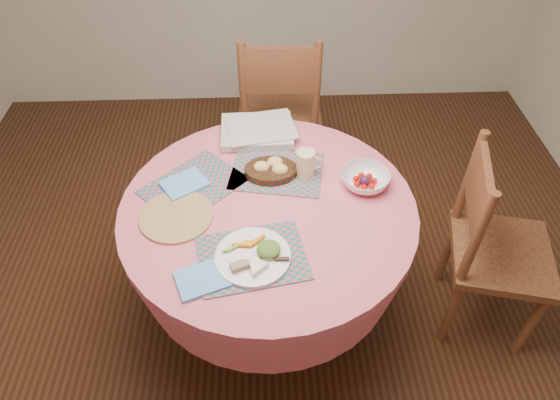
{
  "coord_description": "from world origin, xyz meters",
  "views": [
    {
      "loc": [
        -0.01,
        -1.47,
        2.21
      ],
      "look_at": [
        0.05,
        0.0,
        0.78
      ],
      "focal_mm": 32.0,
      "sensor_mm": 36.0,
      "label": 1
    }
  ],
  "objects_px": {
    "chair_right": "(492,245)",
    "chair_back": "(280,108)",
    "latte_mug": "(306,163)",
    "wicker_trivet": "(176,216)",
    "dining_table": "(269,237)",
    "fruit_bowl": "(365,180)",
    "bread_bowl": "(271,169)",
    "dinner_plate": "(255,256)"
  },
  "relations": [
    {
      "from": "chair_right",
      "to": "chair_back",
      "type": "relative_size",
      "value": 0.94
    },
    {
      "from": "chair_right",
      "to": "latte_mug",
      "type": "distance_m",
      "value": 0.91
    },
    {
      "from": "chair_right",
      "to": "wicker_trivet",
      "type": "relative_size",
      "value": 3.27
    },
    {
      "from": "dining_table",
      "to": "chair_back",
      "type": "relative_size",
      "value": 1.19
    },
    {
      "from": "dining_table",
      "to": "fruit_bowl",
      "type": "height_order",
      "value": "fruit_bowl"
    },
    {
      "from": "latte_mug",
      "to": "bread_bowl",
      "type": "bearing_deg",
      "value": 176.51
    },
    {
      "from": "chair_right",
      "to": "dinner_plate",
      "type": "bearing_deg",
      "value": 115.75
    },
    {
      "from": "chair_back",
      "to": "wicker_trivet",
      "type": "distance_m",
      "value": 1.19
    },
    {
      "from": "chair_right",
      "to": "chair_back",
      "type": "distance_m",
      "value": 1.4
    },
    {
      "from": "dining_table",
      "to": "latte_mug",
      "type": "relative_size",
      "value": 10.12
    },
    {
      "from": "dining_table",
      "to": "chair_right",
      "type": "distance_m",
      "value": 1.0
    },
    {
      "from": "wicker_trivet",
      "to": "latte_mug",
      "type": "bearing_deg",
      "value": 23.53
    },
    {
      "from": "dinner_plate",
      "to": "bread_bowl",
      "type": "xyz_separation_m",
      "value": [
        0.07,
        0.48,
        0.01
      ]
    },
    {
      "from": "dining_table",
      "to": "fruit_bowl",
      "type": "distance_m",
      "value": 0.49
    },
    {
      "from": "wicker_trivet",
      "to": "bread_bowl",
      "type": "distance_m",
      "value": 0.46
    },
    {
      "from": "chair_right",
      "to": "wicker_trivet",
      "type": "distance_m",
      "value": 1.39
    },
    {
      "from": "wicker_trivet",
      "to": "bread_bowl",
      "type": "height_order",
      "value": "bread_bowl"
    },
    {
      "from": "dining_table",
      "to": "wicker_trivet",
      "type": "xyz_separation_m",
      "value": [
        -0.37,
        -0.05,
        0.2
      ]
    },
    {
      "from": "dinner_plate",
      "to": "bread_bowl",
      "type": "relative_size",
      "value": 1.24
    },
    {
      "from": "chair_back",
      "to": "latte_mug",
      "type": "height_order",
      "value": "chair_back"
    },
    {
      "from": "dining_table",
      "to": "wicker_trivet",
      "type": "bearing_deg",
      "value": -171.96
    },
    {
      "from": "bread_bowl",
      "to": "latte_mug",
      "type": "xyz_separation_m",
      "value": [
        0.15,
        -0.01,
        0.03
      ]
    },
    {
      "from": "chair_back",
      "to": "fruit_bowl",
      "type": "xyz_separation_m",
      "value": [
        0.33,
        -0.91,
        0.24
      ]
    },
    {
      "from": "chair_back",
      "to": "wicker_trivet",
      "type": "height_order",
      "value": "chair_back"
    },
    {
      "from": "wicker_trivet",
      "to": "dinner_plate",
      "type": "bearing_deg",
      "value": -36.37
    },
    {
      "from": "dining_table",
      "to": "latte_mug",
      "type": "bearing_deg",
      "value": 47.16
    },
    {
      "from": "wicker_trivet",
      "to": "dinner_plate",
      "type": "height_order",
      "value": "dinner_plate"
    },
    {
      "from": "wicker_trivet",
      "to": "dinner_plate",
      "type": "relative_size",
      "value": 1.05
    },
    {
      "from": "dining_table",
      "to": "chair_right",
      "type": "relative_size",
      "value": 1.26
    },
    {
      "from": "dinner_plate",
      "to": "latte_mug",
      "type": "bearing_deg",
      "value": 64.26
    },
    {
      "from": "fruit_bowl",
      "to": "latte_mug",
      "type": "bearing_deg",
      "value": 163.1
    },
    {
      "from": "wicker_trivet",
      "to": "fruit_bowl",
      "type": "xyz_separation_m",
      "value": [
        0.79,
        0.16,
        0.03
      ]
    },
    {
      "from": "bread_bowl",
      "to": "latte_mug",
      "type": "height_order",
      "value": "latte_mug"
    },
    {
      "from": "chair_back",
      "to": "dining_table",
      "type": "bearing_deg",
      "value": 86.74
    },
    {
      "from": "chair_right",
      "to": "fruit_bowl",
      "type": "xyz_separation_m",
      "value": [
        -0.58,
        0.16,
        0.27
      ]
    },
    {
      "from": "latte_mug",
      "to": "fruit_bowl",
      "type": "bearing_deg",
      "value": -16.9
    },
    {
      "from": "chair_right",
      "to": "fruit_bowl",
      "type": "height_order",
      "value": "chair_right"
    },
    {
      "from": "dining_table",
      "to": "dinner_plate",
      "type": "height_order",
      "value": "dinner_plate"
    },
    {
      "from": "latte_mug",
      "to": "fruit_bowl",
      "type": "xyz_separation_m",
      "value": [
        0.25,
        -0.08,
        -0.04
      ]
    },
    {
      "from": "chair_right",
      "to": "bread_bowl",
      "type": "height_order",
      "value": "chair_right"
    },
    {
      "from": "dining_table",
      "to": "wicker_trivet",
      "type": "height_order",
      "value": "wicker_trivet"
    },
    {
      "from": "dinner_plate",
      "to": "fruit_bowl",
      "type": "relative_size",
      "value": 1.04
    }
  ]
}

